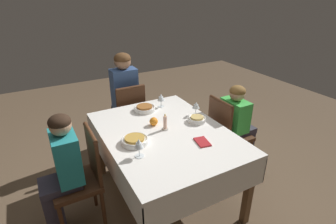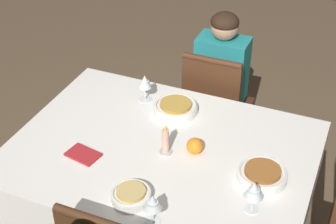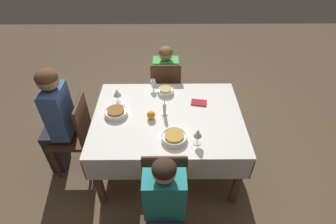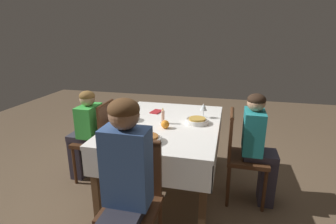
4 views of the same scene
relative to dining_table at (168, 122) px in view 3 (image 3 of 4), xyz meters
name	(u,v)px [view 3 (image 3 of 4)]	position (x,y,z in m)	size (l,w,h in m)	color
ground_plane	(168,164)	(0.00, 0.00, -0.65)	(8.00, 8.00, 0.00)	brown
dining_table	(168,122)	(0.00, 0.00, 0.00)	(1.42, 1.06, 0.73)	white
chair_west	(76,133)	(-0.93, 0.00, -0.14)	(0.38, 0.38, 0.90)	#472816
chair_north	(166,89)	(-0.02, 0.75, -0.14)	(0.38, 0.38, 0.90)	#472816
chair_south	(165,200)	(-0.03, -0.75, -0.14)	(0.38, 0.38, 0.90)	#472816
person_adult_denim	(56,119)	(-1.07, 0.00, 0.05)	(0.34, 0.30, 1.24)	#282833
person_child_green	(166,78)	(-0.02, 0.91, -0.09)	(0.30, 0.33, 1.02)	#383342
person_child_teal	(165,212)	(-0.03, -0.90, -0.05)	(0.30, 0.33, 1.08)	#383342
bowl_west	(116,112)	(-0.49, 0.02, 0.11)	(0.22, 0.22, 0.06)	white
wine_glass_west	(117,93)	(-0.50, 0.22, 0.19)	(0.08, 0.08, 0.15)	white
bowl_north	(166,91)	(-0.02, 0.36, 0.11)	(0.17, 0.17, 0.06)	white
wine_glass_north	(153,81)	(-0.15, 0.44, 0.19)	(0.07, 0.07, 0.14)	white
bowl_south	(174,137)	(0.05, -0.31, 0.11)	(0.23, 0.23, 0.06)	white
wine_glass_south	(198,134)	(0.25, -0.35, 0.20)	(0.07, 0.07, 0.15)	white
candle_centerpiece	(164,109)	(-0.03, 0.02, 0.14)	(0.06, 0.06, 0.16)	beige
orange_fruit	(151,115)	(-0.15, -0.03, 0.12)	(0.08, 0.08, 0.08)	orange
napkin_red_folded	(199,103)	(0.32, 0.19, 0.09)	(0.17, 0.13, 0.01)	#AD2328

